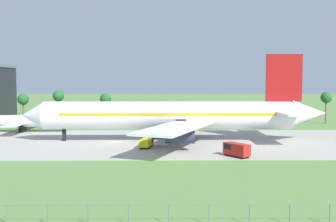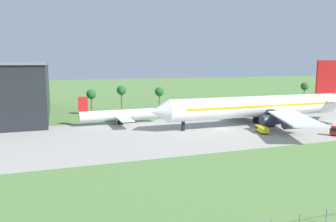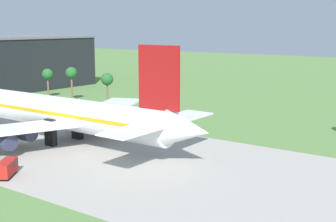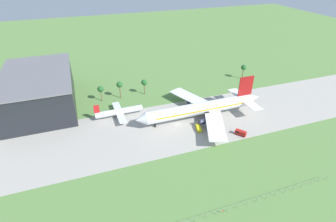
{
  "view_description": "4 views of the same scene",
  "coord_description": "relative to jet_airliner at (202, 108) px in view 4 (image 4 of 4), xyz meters",
  "views": [
    {
      "loc": [
        11.57,
        -95.76,
        14.53
      ],
      "look_at": [
        12.36,
        1.79,
        6.99
      ],
      "focal_mm": 45.0,
      "sensor_mm": 36.0,
      "label": 1
    },
    {
      "loc": [
        -46.32,
        -83.83,
        19.54
      ],
      "look_at": [
        -16.52,
        1.79,
        5.99
      ],
      "focal_mm": 35.0,
      "sensor_mm": 36.0,
      "label": 2
    },
    {
      "loc": [
        86.57,
        -60.93,
        23.33
      ],
      "look_at": [
        41.24,
        1.79,
        9.21
      ],
      "focal_mm": 50.0,
      "sensor_mm": 36.0,
      "label": 3
    },
    {
      "loc": [
        -42.49,
        -103.72,
        75.35
      ],
      "look_at": [
        -3.8,
        5.0,
        6.0
      ],
      "focal_mm": 28.0,
      "sensor_mm": 36.0,
      "label": 4
    }
  ],
  "objects": [
    {
      "name": "ground_plane",
      "position": [
        -14.15,
        -1.79,
        -5.92
      ],
      "size": [
        600.0,
        600.0,
        0.0
      ],
      "primitive_type": "plane",
      "color": "#5B8442"
    },
    {
      "name": "perimeter_fence",
      "position": [
        -14.15,
        -56.79,
        -4.47
      ],
      "size": [
        80.1,
        0.1,
        2.1
      ],
      "color": "slate",
      "rests_on": "ground_plane"
    },
    {
      "name": "taxiway_strip",
      "position": [
        -14.15,
        -1.79,
        -5.91
      ],
      "size": [
        320.0,
        44.0,
        0.02
      ],
      "color": "#A8A399",
      "rests_on": "ground_plane"
    },
    {
      "name": "no_stopping_sign",
      "position": [
        -19.77,
        -57.1,
        -4.87
      ],
      "size": [
        0.44,
        0.08,
        1.68
      ],
      "color": "gray",
      "rests_on": "ground_plane"
    },
    {
      "name": "terminal_building",
      "position": [
        -80.68,
        43.64,
        3.86
      ],
      "size": [
        36.72,
        61.2,
        19.53
      ],
      "color": "black",
      "rests_on": "ground_plane"
    },
    {
      "name": "baggage_tug",
      "position": [
        10.68,
        -20.44,
        -4.54
      ],
      "size": [
        4.72,
        5.44,
        2.56
      ],
      "color": "black",
      "rests_on": "ground_plane"
    },
    {
      "name": "palm_tree_row",
      "position": [
        -14.07,
        36.81,
        2.22
      ],
      "size": [
        100.67,
        3.6,
        10.84
      ],
      "color": "brown",
      "rests_on": "ground_plane"
    },
    {
      "name": "jet_airliner",
      "position": [
        0.0,
        0.0,
        0.0
      ],
      "size": [
        70.98,
        57.64,
        20.18
      ],
      "color": "white",
      "rests_on": "ground_plane"
    },
    {
      "name": "regional_aircraft",
      "position": [
        -41.27,
        16.06,
        -2.91
      ],
      "size": [
        25.41,
        22.73,
        9.15
      ],
      "color": "silver",
      "rests_on": "ground_plane"
    },
    {
      "name": "fuel_truck",
      "position": [
        -6.38,
        -9.55,
        -4.9
      ],
      "size": [
        2.99,
        5.73,
        1.84
      ],
      "color": "black",
      "rests_on": "ground_plane"
    }
  ]
}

